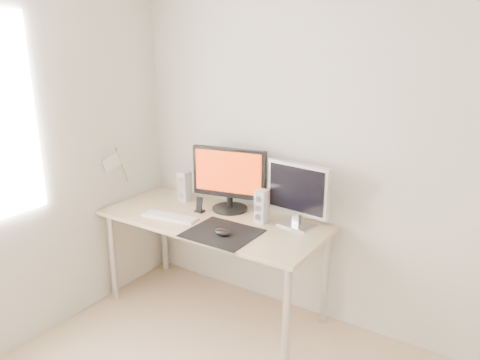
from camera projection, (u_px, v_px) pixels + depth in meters
The scene contains 11 objects.
wall_back at pixel (366, 153), 2.93m from camera, with size 3.50×3.50×0.00m, color silver.
mousepad at pixel (222, 233), 3.03m from camera, with size 0.45×0.40×0.00m, color black.
mouse at pixel (222, 232), 2.98m from camera, with size 0.11×0.07×0.04m, color black.
desk at pixel (213, 228), 3.30m from camera, with size 1.60×0.70×0.73m.
main_monitor at pixel (229, 177), 3.35m from camera, with size 0.55×0.31×0.47m.
second_monitor at pixel (298, 192), 3.07m from camera, with size 0.45×0.18×0.43m.
speaker_left at pixel (185, 186), 3.59m from camera, with size 0.07×0.09×0.23m.
speaker_right at pixel (262, 206), 3.17m from camera, with size 0.07×0.09×0.23m.
keyboard at pixel (170, 217), 3.28m from camera, with size 0.43×0.17×0.02m.
phone_dock at pixel (199, 207), 3.38m from camera, with size 0.06×0.05×0.11m.
pennant at pixel (115, 163), 3.47m from camera, with size 0.01×0.23×0.29m.
Camera 1 is at (0.88, -1.08, 1.96)m, focal length 35.00 mm.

